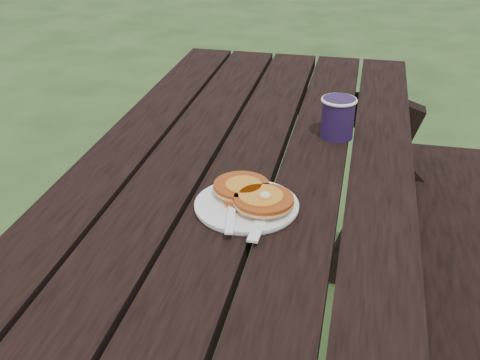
% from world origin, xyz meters
% --- Properties ---
extents(picnic_table, '(1.36, 1.80, 0.75)m').
position_xyz_m(picnic_table, '(0.00, 0.00, 0.37)').
color(picnic_table, black).
rests_on(picnic_table, ground).
extents(plate, '(0.23, 0.23, 0.01)m').
position_xyz_m(plate, '(0.05, -0.16, 0.76)').
color(plate, white).
rests_on(plate, picnic_table).
extents(pancake_stack, '(0.17, 0.16, 0.04)m').
position_xyz_m(pancake_stack, '(0.06, -0.15, 0.77)').
color(pancake_stack, '#AC4513').
rests_on(pancake_stack, plate).
extents(knife, '(0.03, 0.18, 0.00)m').
position_xyz_m(knife, '(0.09, -0.21, 0.76)').
color(knife, white).
rests_on(knife, plate).
extents(fork, '(0.06, 0.16, 0.01)m').
position_xyz_m(fork, '(0.03, -0.23, 0.77)').
color(fork, white).
rests_on(fork, plate).
extents(coffee_cup, '(0.09, 0.09, 0.10)m').
position_xyz_m(coffee_cup, '(0.19, 0.22, 0.81)').
color(coffee_cup, '#23133A').
rests_on(coffee_cup, picnic_table).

